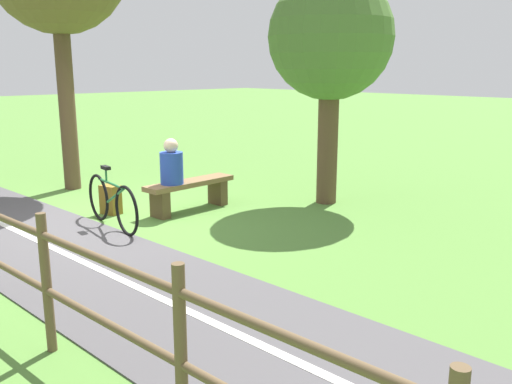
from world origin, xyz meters
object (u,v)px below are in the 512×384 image
object	(u,v)px
bicycle	(112,202)
tree_far_right	(331,40)
bench	(190,190)
backpack	(111,200)
person_seated	(172,165)

from	to	relation	value
bicycle	tree_far_right	world-z (taller)	tree_far_right
bench	backpack	size ratio (longest dim) A/B	3.51
bicycle	bench	bearing A→B (deg)	96.87
bench	tree_far_right	distance (m)	3.38
bench	backpack	distance (m)	1.27
backpack	bench	bearing A→B (deg)	145.63
person_seated	tree_far_right	xyz separation A→B (m)	(-2.41, 1.18, 1.93)
bench	bicycle	distance (m)	1.43
tree_far_right	person_seated	bearing A→B (deg)	-25.97
bench	tree_far_right	xyz separation A→B (m)	(-2.05, 1.19, 2.40)
bench	tree_far_right	bearing A→B (deg)	147.25
person_seated	backpack	xyz separation A→B (m)	(0.68, -0.73, -0.58)
backpack	tree_far_right	world-z (taller)	tree_far_right
backpack	bicycle	bearing A→B (deg)	61.96
bicycle	backpack	xyz separation A→B (m)	(-0.38, -0.72, -0.15)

